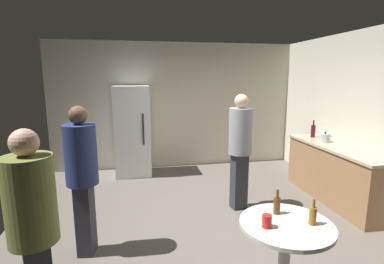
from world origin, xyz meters
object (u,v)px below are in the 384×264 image
Objects in this scene: person_in_olive_shirt at (33,222)px; plastic_cup_red at (267,221)px; foreground_table at (286,234)px; person_in_navy_shirt at (82,170)px; person_in_gray_shirt at (240,143)px; refrigerator at (133,131)px; beer_bottle_amber at (313,215)px; beer_bottle_brown at (277,205)px; wine_bottle_on_counter at (313,131)px; kettle at (325,138)px.

plastic_cup_red is at bearing -24.59° from person_in_olive_shirt.
plastic_cup_red is at bearing -170.08° from foreground_table.
person_in_navy_shirt is 1.09m from person_in_olive_shirt.
person_in_olive_shirt is at bearing -61.31° from person_in_gray_shirt.
foreground_table is (1.35, -3.76, -0.27)m from refrigerator.
person_in_navy_shirt reaches higher than beer_bottle_amber.
beer_bottle_amber is 0.13× the size of person_in_gray_shirt.
beer_bottle_amber is at bearing -49.35° from beer_bottle_brown.
wine_bottle_on_counter is at bearing 51.46° from beer_bottle_brown.
plastic_cup_red is (-2.04, -2.17, -0.18)m from kettle.
kettle is at bearing 24.30° from person_in_navy_shirt.
person_in_navy_shirt reaches higher than kettle.
person_in_olive_shirt reaches higher than beer_bottle_brown.
refrigerator is 4.12m from beer_bottle_amber.
plastic_cup_red is (-2.07, -2.56, -0.23)m from wine_bottle_on_counter.
kettle is 0.15× the size of person_in_navy_shirt.
kettle is at bearing 46.70° from beer_bottle_brown.
refrigerator is 16.36× the size of plastic_cup_red.
beer_bottle_brown is 0.29m from plastic_cup_red.
beer_bottle_brown is 0.14× the size of person_in_navy_shirt.
person_in_olive_shirt reaches higher than kettle.
kettle is at bearing -93.64° from wine_bottle_on_counter.
person_in_gray_shirt is (0.44, 1.88, 0.23)m from plastic_cup_red.
plastic_cup_red reaches higher than foreground_table.
person_in_navy_shirt reaches higher than wine_bottle_on_counter.
kettle is (3.19, -1.62, 0.07)m from refrigerator.
person_in_gray_shirt reaches higher than kettle.
refrigerator is 3.58m from kettle.
plastic_cup_red is at bearing -25.67° from person_in_navy_shirt.
person_in_navy_shirt is 0.97× the size of person_in_gray_shirt.
refrigerator is at bearing 87.50° from person_in_navy_shirt.
foreground_table is 3.48× the size of beer_bottle_amber.
wine_bottle_on_counter is 1.77m from person_in_gray_shirt.
beer_bottle_amber is at bearing -25.17° from person_in_olive_shirt.
person_in_olive_shirt is at bearing 179.21° from beer_bottle_amber.
wine_bottle_on_counter is at bearing 29.57° from person_in_navy_shirt.
refrigerator is at bearing -151.80° from person_in_gray_shirt.
wine_bottle_on_counter is 0.19× the size of person_in_olive_shirt.
refrigerator is 4.00m from foreground_table.
wine_bottle_on_counter reaches higher than beer_bottle_amber.
kettle is 2.70m from beer_bottle_brown.
foreground_table is 7.27× the size of plastic_cup_red.
kettle is at bearing -26.93° from refrigerator.
person_in_olive_shirt is (-3.83, -2.17, -0.02)m from kettle.
person_in_olive_shirt reaches higher than wine_bottle_on_counter.
wine_bottle_on_counter is at bearing 51.12° from plastic_cup_red.
kettle is 0.30× the size of foreground_table.
beer_bottle_amber is 0.40m from plastic_cup_red.
person_in_gray_shirt is (2.08, 0.79, 0.03)m from person_in_navy_shirt.
person_in_olive_shirt is (-2.19, 0.03, 0.13)m from beer_bottle_amber.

